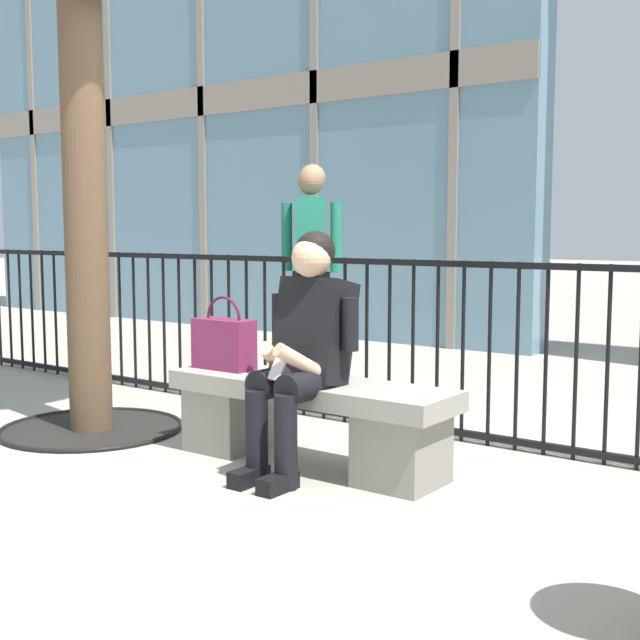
{
  "coord_description": "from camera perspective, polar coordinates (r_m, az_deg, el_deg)",
  "views": [
    {
      "loc": [
        2.57,
        -3.37,
        1.22
      ],
      "look_at": [
        0.0,
        0.1,
        0.75
      ],
      "focal_mm": 46.98,
      "sensor_mm": 36.0,
      "label": 1
    }
  ],
  "objects": [
    {
      "name": "ground_plane",
      "position": [
        4.41,
        -0.78,
        -9.85
      ],
      "size": [
        60.0,
        60.0,
        0.0
      ],
      "primitive_type": "plane",
      "color": "#A8A091"
    },
    {
      "name": "stone_bench",
      "position": [
        4.34,
        -0.79,
        -6.41
      ],
      "size": [
        1.6,
        0.44,
        0.45
      ],
      "color": "gray",
      "rests_on": "ground"
    },
    {
      "name": "seated_person_with_phone",
      "position": [
        4.14,
        -1.16,
        -1.71
      ],
      "size": [
        0.52,
        0.66,
        1.21
      ],
      "color": "black",
      "rests_on": "ground"
    },
    {
      "name": "handbag_on_bench",
      "position": [
        4.65,
        -6.57,
        -1.53
      ],
      "size": [
        0.35,
        0.15,
        0.41
      ],
      "color": "#7A234C",
      "rests_on": "stone_bench"
    },
    {
      "name": "bystander_at_railing",
      "position": [
        6.39,
        -0.62,
        4.23
      ],
      "size": [
        0.55,
        0.44,
        1.71
      ],
      "color": "black",
      "rests_on": "ground"
    },
    {
      "name": "plaza_railing",
      "position": [
        5.05,
        5.54,
        -1.69
      ],
      "size": [
        8.41,
        0.04,
        1.04
      ],
      "color": "black",
      "rests_on": "ground"
    }
  ]
}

